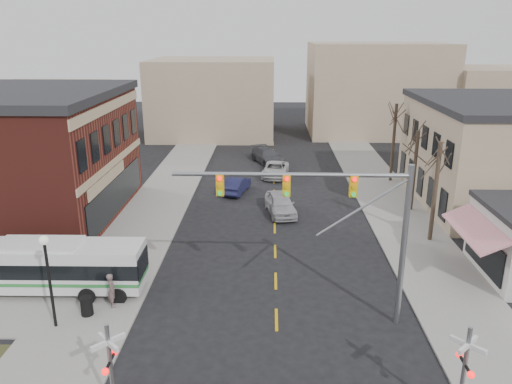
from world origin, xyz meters
TOP-DOWN VIEW (x-y plane):
  - ground at (0.00, 0.00)m, footprint 160.00×160.00m
  - sidewalk_west at (-9.50, 20.00)m, footprint 5.00×60.00m
  - sidewalk_east at (9.50, 20.00)m, footprint 5.00×60.00m
  - tree_east_a at (10.50, 12.00)m, footprint 0.28×0.28m
  - tree_east_b at (10.80, 18.00)m, footprint 0.28×0.28m
  - tree_east_c at (11.00, 26.00)m, footprint 0.28×0.28m
  - transit_bus at (-12.59, 4.38)m, footprint 10.95×2.54m
  - traffic_signal_mast at (2.94, 1.94)m, footprint 10.80×0.30m
  - rr_crossing_west at (-5.55, -4.76)m, footprint 5.60×1.36m
  - rr_crossing_east at (6.08, -4.57)m, footprint 5.60×1.36m
  - street_lamp at (-10.61, 0.99)m, footprint 0.44×0.44m
  - trash_bin at (-9.44, 2.03)m, footprint 0.60×0.60m
  - car_a at (0.46, 17.00)m, footprint 2.77×5.07m
  - car_b at (-3.31, 22.20)m, footprint 2.43×4.51m
  - car_c at (0.14, 27.40)m, footprint 2.91×5.17m
  - car_d at (-0.67, 32.60)m, footprint 4.08×5.71m
  - pedestrian_near at (-8.39, 2.85)m, footprint 0.61×0.77m
  - pedestrian_far at (-11.50, 7.18)m, footprint 0.97×1.05m

SIDE VIEW (x-z plane):
  - ground at x=0.00m, z-range 0.00..0.00m
  - sidewalk_west at x=-9.50m, z-range 0.00..0.12m
  - sidewalk_east at x=9.50m, z-range 0.00..0.12m
  - trash_bin at x=-9.44m, z-range 0.12..1.09m
  - car_c at x=0.14m, z-range 0.00..1.36m
  - car_b at x=-3.31m, z-range 0.00..1.41m
  - car_d at x=-0.67m, z-range 0.00..1.54m
  - car_a at x=0.46m, z-range 0.00..1.64m
  - pedestrian_far at x=-11.50m, z-range 0.12..1.84m
  - pedestrian_near at x=-8.39m, z-range 0.12..1.96m
  - transit_bus at x=-12.59m, z-range 0.20..3.01m
  - rr_crossing_west at x=-5.55m, z-range -0.03..3.97m
  - rr_crossing_east at x=6.08m, z-range -0.03..3.97m
  - tree_east_b at x=10.80m, z-range 0.12..6.42m
  - street_lamp at x=-10.61m, z-range 1.09..5.78m
  - tree_east_a at x=10.50m, z-range 0.12..6.87m
  - tree_east_c at x=11.00m, z-range 0.12..7.32m
  - traffic_signal_mast at x=2.94m, z-range 1.78..9.78m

